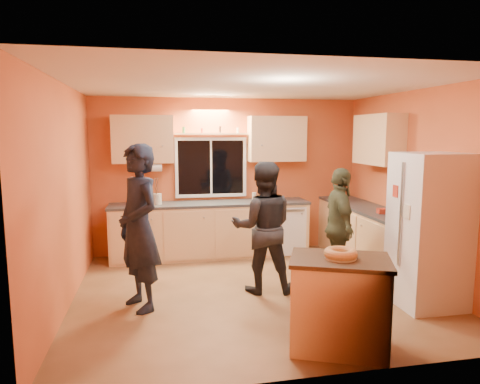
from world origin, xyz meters
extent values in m
plane|color=brown|center=(0.00, 0.00, 0.00)|extent=(4.50, 4.50, 0.00)
cube|color=#D56636|center=(0.00, 2.00, 1.30)|extent=(4.50, 0.04, 2.60)
cube|color=#D56636|center=(0.00, -2.00, 1.30)|extent=(4.50, 0.04, 2.60)
cube|color=#D56636|center=(-2.25, 0.00, 1.30)|extent=(0.04, 4.00, 2.60)
cube|color=#D56636|center=(2.25, 0.00, 1.30)|extent=(0.04, 4.00, 2.60)
cube|color=white|center=(0.00, 0.00, 2.60)|extent=(4.50, 4.00, 0.02)
cube|color=black|center=(-0.30, 1.99, 1.45)|extent=(1.10, 0.02, 0.90)
cube|color=white|center=(-0.30, 1.97, 1.45)|extent=(1.20, 0.04, 1.00)
cube|color=#DBAE73|center=(-1.40, 1.83, 1.92)|extent=(0.95, 0.33, 0.75)
cube|color=#DBAE73|center=(0.80, 1.83, 1.92)|extent=(0.95, 0.33, 0.75)
cube|color=#DBAE73|center=(2.08, 0.80, 1.92)|extent=(0.33, 1.00, 0.75)
cylinder|color=silver|center=(-1.25, 1.72, 1.48)|extent=(0.27, 0.12, 0.12)
cube|color=#DBAE73|center=(-0.35, 1.70, 0.43)|extent=(3.20, 0.60, 0.86)
cube|color=#282B2D|center=(-0.35, 1.70, 0.88)|extent=(3.24, 0.62, 0.04)
cube|color=#DBAE73|center=(1.95, 1.70, 0.43)|extent=(0.60, 0.60, 0.86)
cube|color=#282B2D|center=(1.95, 1.70, 0.88)|extent=(0.62, 0.62, 0.04)
cube|color=#DBAE73|center=(1.95, 0.50, 0.43)|extent=(0.60, 1.80, 0.86)
cube|color=#282B2D|center=(1.95, 0.50, 0.88)|extent=(0.62, 1.84, 0.04)
cube|color=silver|center=(1.89, -0.80, 0.90)|extent=(0.72, 0.70, 1.80)
cube|color=#DBAE73|center=(0.43, -1.58, 0.42)|extent=(1.02, 0.87, 0.85)
cube|color=#2F1F0F|center=(0.43, -1.58, 0.86)|extent=(1.07, 0.92, 0.04)
torus|color=tan|center=(0.43, -1.58, 0.92)|extent=(0.31, 0.31, 0.09)
imported|color=black|center=(-1.42, -0.24, 0.95)|extent=(0.73, 0.83, 1.91)
imported|color=black|center=(0.10, 0.01, 0.84)|extent=(0.91, 0.76, 1.67)
imported|color=#363A25|center=(1.16, 0.04, 0.79)|extent=(0.51, 0.97, 1.57)
imported|color=#2F1F0F|center=(0.64, 1.68, 0.95)|extent=(0.45, 0.45, 0.09)
cylinder|color=beige|center=(-1.20, 1.69, 0.99)|extent=(0.14, 0.14, 0.17)
imported|color=gray|center=(1.99, -0.07, 1.04)|extent=(0.26, 0.23, 0.28)
cube|color=#A72B19|center=(1.91, 0.26, 0.94)|extent=(0.18, 0.14, 0.07)
camera|label=1|loc=(-1.22, -5.14, 2.02)|focal=32.00mm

